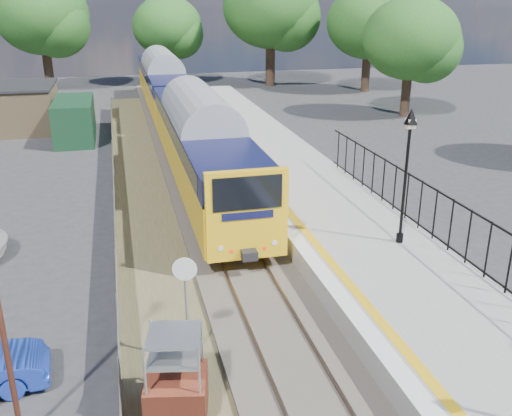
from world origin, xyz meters
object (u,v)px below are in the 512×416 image
object	(u,v)px
train	(177,103)
brick_plinth	(176,377)
speed_sign	(186,292)
victorian_lamp_north	(408,146)

from	to	relation	value
train	brick_plinth	distance (m)	26.66
brick_plinth	speed_sign	bearing A→B (deg)	75.24
victorian_lamp_north	brick_plinth	xyz separation A→B (m)	(-8.29, -5.77, -3.27)
speed_sign	brick_plinth	bearing A→B (deg)	-91.45
victorian_lamp_north	speed_sign	world-z (taller)	victorian_lamp_north
train	victorian_lamp_north	bearing A→B (deg)	-75.64
victorian_lamp_north	speed_sign	distance (m)	9.01
train	brick_plinth	xyz separation A→B (m)	(-2.99, -26.46, -1.32)
victorian_lamp_north	brick_plinth	size ratio (longest dim) A/B	2.15
train	speed_sign	distance (m)	24.73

